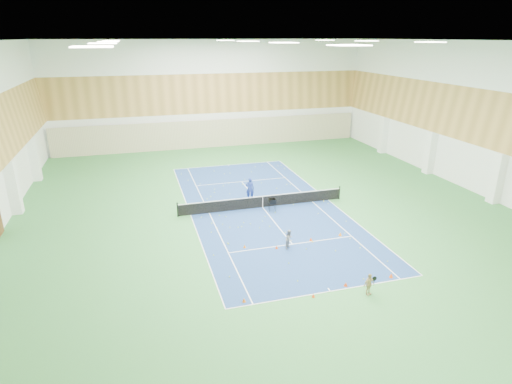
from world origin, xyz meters
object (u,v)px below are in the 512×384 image
ball_cart (272,205)px  child_apron (369,284)px  coach (250,189)px  tennis_net (263,201)px  child_court (289,239)px

ball_cart → child_apron: bearing=-78.8°
coach → child_apron: (2.18, -14.53, -0.34)m
tennis_net → child_court: size_ratio=10.52×
tennis_net → ball_cart: bearing=-59.4°
coach → child_apron: size_ratio=1.57×
coach → child_apron: 14.70m
child_court → ball_cart: 6.04m
coach → ball_cart: bearing=130.4°
coach → child_court: coach is taller
ball_cart → coach: bearing=114.9°
child_apron → ball_cart: size_ratio=1.24×
tennis_net → child_apron: 12.77m
tennis_net → ball_cart: tennis_net is taller
coach → child_court: 8.68m
coach → child_court: size_ratio=1.53×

